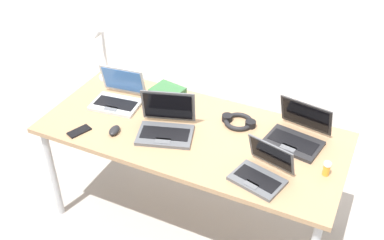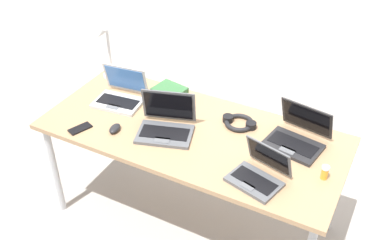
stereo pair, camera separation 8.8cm
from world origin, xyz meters
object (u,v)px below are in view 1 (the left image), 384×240
(pill_bottle, at_px, (327,169))
(laptop_mid_desk, at_px, (118,97))
(desk_lamp, at_px, (102,55))
(laptop_front_left, at_px, (262,172))
(headphones, at_px, (239,121))
(laptop_by_keyboard, at_px, (166,126))
(laptop_far_corner, at_px, (297,134))
(computer_mouse, at_px, (114,130))
(cell_phone, at_px, (79,131))
(book_stack, at_px, (168,95))

(pill_bottle, bearing_deg, laptop_mid_desk, 175.07)
(desk_lamp, xyz_separation_m, laptop_front_left, (1.30, -0.49, -0.16))
(desk_lamp, distance_m, headphones, 1.04)
(laptop_by_keyboard, bearing_deg, laptop_front_left, -12.29)
(desk_lamp, xyz_separation_m, headphones, (1.02, -0.09, -0.18))
(laptop_far_corner, relative_size, computer_mouse, 3.67)
(laptop_mid_desk, bearing_deg, cell_phone, -96.09)
(laptop_mid_desk, height_order, laptop_front_left, laptop_mid_desk)
(cell_phone, distance_m, book_stack, 0.61)
(laptop_far_corner, height_order, book_stack, laptop_far_corner)
(laptop_far_corner, relative_size, headphones, 1.65)
(laptop_front_left, distance_m, headphones, 0.49)
(laptop_by_keyboard, bearing_deg, pill_bottle, 1.96)
(desk_lamp, xyz_separation_m, laptop_far_corner, (1.38, -0.10, -0.15))
(desk_lamp, xyz_separation_m, cell_phone, (0.20, -0.57, -0.19))
(laptop_by_keyboard, bearing_deg, laptop_far_corner, 19.28)
(desk_lamp, bearing_deg, cell_phone, -70.43)
(laptop_front_left, xyz_separation_m, book_stack, (-0.77, 0.43, 0.01))
(computer_mouse, bearing_deg, laptop_front_left, -9.11)
(laptop_mid_desk, xyz_separation_m, headphones, (0.78, 0.12, -0.03))
(laptop_mid_desk, relative_size, book_stack, 1.52)
(desk_lamp, height_order, headphones, desk_lamp)
(laptop_far_corner, bearing_deg, computer_mouse, -158.79)
(desk_lamp, bearing_deg, laptop_by_keyboard, -27.78)
(laptop_front_left, bearing_deg, book_stack, 150.82)
(laptop_far_corner, relative_size, cell_phone, 2.59)
(laptop_far_corner, bearing_deg, laptop_front_left, -102.21)
(laptop_front_left, height_order, book_stack, laptop_front_left)
(book_stack, bearing_deg, pill_bottle, -13.78)
(laptop_far_corner, bearing_deg, headphones, 177.59)
(headphones, bearing_deg, laptop_mid_desk, -171.56)
(computer_mouse, bearing_deg, pill_bottle, -1.03)
(desk_lamp, relative_size, computer_mouse, 4.17)
(headphones, xyz_separation_m, book_stack, (-0.50, 0.03, 0.04))
(laptop_mid_desk, height_order, computer_mouse, laptop_mid_desk)
(laptop_mid_desk, height_order, book_stack, laptop_mid_desk)
(laptop_far_corner, relative_size, book_stack, 1.64)
(computer_mouse, relative_size, cell_phone, 0.71)
(laptop_mid_desk, height_order, cell_phone, laptop_mid_desk)
(desk_lamp, bearing_deg, laptop_front_left, -20.66)
(laptop_far_corner, relative_size, laptop_mid_desk, 1.08)
(desk_lamp, relative_size, laptop_far_corner, 1.14)
(headphones, bearing_deg, laptop_far_corner, -2.41)
(laptop_front_left, xyz_separation_m, cell_phone, (-1.10, -0.08, -0.04))
(desk_lamp, height_order, laptop_far_corner, desk_lamp)
(laptop_mid_desk, bearing_deg, headphones, 8.44)
(computer_mouse, distance_m, cell_phone, 0.21)
(cell_phone, relative_size, pill_bottle, 1.72)
(book_stack, bearing_deg, laptop_mid_desk, -152.86)
(laptop_by_keyboard, distance_m, headphones, 0.44)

